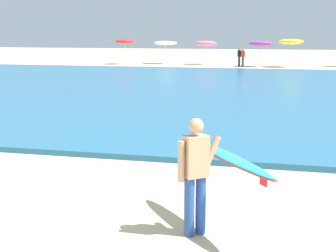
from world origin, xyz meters
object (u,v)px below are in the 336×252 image
(beach_umbrella_2, at_px, (206,44))
(beach_umbrella_3, at_px, (261,44))
(beach_umbrella_1, at_px, (165,43))
(beachgoer_near_row_left, at_px, (239,57))
(surfer_with_board, at_px, (209,165))
(beachgoer_near_row_mid, at_px, (243,57))
(beach_umbrella_0, at_px, (125,41))
(beach_umbrella_4, at_px, (291,42))

(beach_umbrella_2, xyz_separation_m, beach_umbrella_3, (5.00, -1.89, 0.06))
(beach_umbrella_1, distance_m, beachgoer_near_row_left, 7.54)
(surfer_with_board, bearing_deg, beach_umbrella_2, 99.10)
(beach_umbrella_1, xyz_separation_m, beachgoer_near_row_mid, (7.53, -3.22, -1.07))
(beach_umbrella_0, bearing_deg, beachgoer_near_row_mid, -7.25)
(beach_umbrella_0, relative_size, beach_umbrella_4, 0.96)
(beach_umbrella_3, bearing_deg, beach_umbrella_0, 178.10)
(beach_umbrella_4, distance_m, beachgoer_near_row_left, 4.46)
(surfer_with_board, xyz_separation_m, beach_umbrella_1, (-9.93, 37.94, 0.89))
(beach_umbrella_1, height_order, beach_umbrella_3, beach_umbrella_3)
(beach_umbrella_0, bearing_deg, beach_umbrella_2, 11.50)
(beachgoer_near_row_left, bearing_deg, beachgoer_near_row_mid, -68.75)
(beach_umbrella_2, bearing_deg, surfer_with_board, -80.90)
(beach_umbrella_3, height_order, beachgoer_near_row_mid, beach_umbrella_3)
(beach_umbrella_0, height_order, beachgoer_near_row_mid, beach_umbrella_0)
(beach_umbrella_2, relative_size, beach_umbrella_3, 0.99)
(surfer_with_board, xyz_separation_m, beach_umbrella_0, (-13.32, 36.11, 1.07))
(beach_umbrella_0, height_order, beachgoer_near_row_left, beach_umbrella_0)
(surfer_with_board, bearing_deg, beachgoer_near_row_left, 94.48)
(beach_umbrella_4, bearing_deg, beach_umbrella_2, 165.38)
(surfer_with_board, xyz_separation_m, beachgoer_near_row_mid, (-2.40, 34.72, -0.18))
(beach_umbrella_1, distance_m, beachgoer_near_row_mid, 8.26)
(surfer_with_board, bearing_deg, beachgoer_near_row_mid, 93.96)
(beach_umbrella_1, bearing_deg, beach_umbrella_0, -151.52)
(beach_umbrella_1, height_order, beach_umbrella_4, beach_umbrella_4)
(beach_umbrella_1, distance_m, beach_umbrella_3, 9.19)
(beach_umbrella_3, xyz_separation_m, beachgoer_near_row_left, (-1.78, 0.05, -1.12))
(surfer_with_board, relative_size, beachgoer_near_row_mid, 1.30)
(beach_umbrella_0, bearing_deg, beach_umbrella_3, -1.90)
(beach_umbrella_0, xyz_separation_m, beach_umbrella_3, (12.30, -0.41, -0.13))
(beach_umbrella_1, height_order, beachgoer_near_row_left, beach_umbrella_1)
(beach_umbrella_0, xyz_separation_m, beach_umbrella_4, (14.79, -0.47, 0.03))
(beach_umbrella_2, bearing_deg, beach_umbrella_3, -20.71)
(beach_umbrella_0, xyz_separation_m, beach_umbrella_1, (3.38, 1.84, -0.18))
(beach_umbrella_4, bearing_deg, surfer_with_board, -92.37)
(beach_umbrella_0, relative_size, beachgoer_near_row_mid, 1.47)
(beach_umbrella_4, height_order, beachgoer_near_row_left, beach_umbrella_4)
(beach_umbrella_1, distance_m, beach_umbrella_4, 11.64)
(surfer_with_board, height_order, beach_umbrella_1, beach_umbrella_1)
(beachgoer_near_row_left, bearing_deg, surfer_with_board, -85.52)
(beach_umbrella_0, height_order, beach_umbrella_3, beach_umbrella_0)
(beach_umbrella_3, bearing_deg, beachgoer_near_row_left, 178.42)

